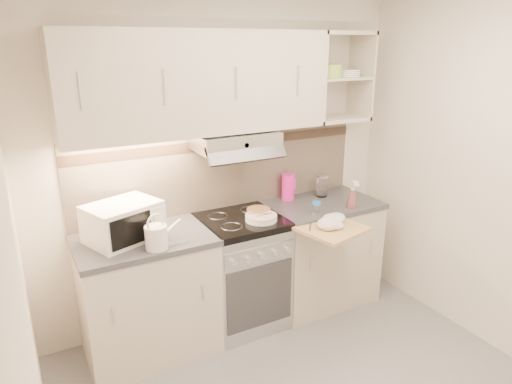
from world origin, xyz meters
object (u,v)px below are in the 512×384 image
glass_jar (322,186)px  cutting_board (332,229)px  watering_can (157,236)px  pink_pitcher (288,187)px  plate_stack (261,218)px  spray_bottle (352,197)px  electric_range (242,271)px  microwave (123,222)px

glass_jar → cutting_board: size_ratio=0.44×
watering_can → cutting_board: (1.23, -0.24, -0.11)m
pink_pitcher → plate_stack: bearing=-119.4°
pink_pitcher → spray_bottle: (0.34, -0.42, -0.02)m
spray_bottle → pink_pitcher: bearing=147.4°
electric_range → glass_jar: bearing=8.2°
watering_can → spray_bottle: watering_can is taller
plate_stack → pink_pitcher: size_ratio=1.11×
electric_range → plate_stack: 0.50m
pink_pitcher → glass_jar: 0.30m
watering_can → electric_range: bearing=-2.7°
plate_stack → glass_jar: size_ratio=1.25×
glass_jar → microwave: bearing=-176.8°
plate_stack → glass_jar: glass_jar is taller
watering_can → spray_bottle: 1.60m
plate_stack → spray_bottle: (0.78, -0.11, 0.07)m
pink_pitcher → glass_jar: pink_pitcher is taller
microwave → glass_jar: 1.71m
glass_jar → plate_stack: bearing=-162.2°
electric_range → watering_can: size_ratio=3.24×
microwave → plate_stack: bearing=-28.2°
microwave → pink_pitcher: size_ratio=2.50×
electric_range → glass_jar: size_ratio=4.70×
microwave → pink_pitcher: 1.42m
watering_can → spray_bottle: bearing=-19.6°
plate_stack → electric_range: bearing=133.9°
glass_jar → cutting_board: (-0.32, -0.57, -0.12)m
spray_bottle → cutting_board: (-0.37, -0.23, -0.12)m
spray_bottle → cutting_board: size_ratio=0.54×
electric_range → spray_bottle: (0.88, -0.22, 0.54)m
plate_stack → cutting_board: (0.41, -0.34, -0.05)m
microwave → spray_bottle: 1.77m
cutting_board → plate_stack: bearing=127.8°
microwave → plate_stack: size_ratio=2.26×
microwave → watering_can: (0.16, -0.24, -0.04)m
plate_stack → microwave: bearing=171.9°
cutting_board → electric_range: bearing=126.3°
electric_range → plate_stack: size_ratio=3.77×
electric_range → pink_pitcher: (0.55, 0.20, 0.56)m
pink_pitcher → cutting_board: pink_pitcher is taller
watering_can → glass_jar: watering_can is taller
glass_jar → cutting_board: 0.67m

